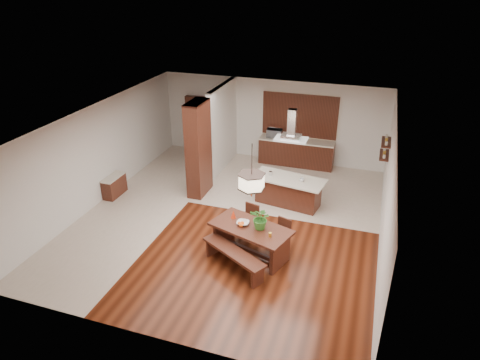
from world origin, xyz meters
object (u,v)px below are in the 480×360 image
(dining_bench, at_px, (234,260))
(microwave, at_px, (274,133))
(dining_chair_left, at_px, (249,222))
(range_hood, at_px, (292,125))
(hallway_console, at_px, (114,186))
(foliage_plant, at_px, (261,218))
(dining_chair_right, at_px, (280,236))
(pendant_lantern, at_px, (252,171))
(dining_table, at_px, (251,234))
(fruit_bowl, at_px, (243,223))
(kitchen_island, at_px, (288,191))
(island_cup, at_px, (302,180))

(dining_bench, xyz_separation_m, microwave, (-0.65, 6.31, 0.84))
(dining_chair_left, relative_size, range_hood, 1.01)
(hallway_console, relative_size, dining_bench, 0.49)
(dining_bench, xyz_separation_m, dining_chair_left, (-0.06, 1.35, 0.20))
(foliage_plant, bearing_deg, dining_chair_right, 45.80)
(dining_bench, bearing_deg, dining_chair_right, 51.40)
(foliage_plant, bearing_deg, pendant_lantern, -179.18)
(dining_chair_right, bearing_deg, dining_table, -127.66)
(foliage_plant, height_order, microwave, foliage_plant)
(fruit_bowl, bearing_deg, microwave, 96.61)
(kitchen_island, xyz_separation_m, island_cup, (0.40, -0.13, 0.47))
(dining_bench, height_order, dining_chair_left, dining_chair_left)
(dining_table, height_order, dining_chair_right, dining_chair_right)
(pendant_lantern, bearing_deg, microwave, 98.70)
(foliage_plant, xyz_separation_m, kitchen_island, (0.07, 2.74, -0.63))
(pendant_lantern, bearing_deg, kitchen_island, 83.60)
(dining_chair_left, relative_size, fruit_bowl, 3.10)
(dining_bench, xyz_separation_m, pendant_lantern, (0.21, 0.65, 1.99))
(range_hood, bearing_deg, hallway_console, -167.69)
(dining_chair_right, bearing_deg, microwave, 125.61)
(dining_bench, distance_m, foliage_plant, 1.14)
(dining_table, xyz_separation_m, microwave, (-0.87, 5.65, 0.51))
(dining_bench, height_order, dining_chair_right, dining_chair_right)
(island_cup, xyz_separation_m, microwave, (-1.57, 3.04, 0.18))
(dining_bench, distance_m, microwave, 6.40)
(dining_chair_left, xyz_separation_m, range_hood, (0.58, 2.04, 2.01))
(island_cup, distance_m, microwave, 3.42)
(dining_chair_left, distance_m, island_cup, 2.20)
(fruit_bowl, bearing_deg, pendant_lantern, -12.88)
(foliage_plant, distance_m, fruit_bowl, 0.52)
(dining_table, relative_size, dining_bench, 1.18)
(dining_chair_left, height_order, microwave, microwave)
(hallway_console, distance_m, fruit_bowl, 4.92)
(dining_chair_left, distance_m, dining_chair_right, 0.95)
(dining_table, relative_size, range_hood, 2.34)
(kitchen_island, distance_m, microwave, 3.21)
(foliage_plant, relative_size, range_hood, 0.61)
(dining_table, distance_m, fruit_bowl, 0.33)
(dining_chair_right, xyz_separation_m, fruit_bowl, (-0.85, -0.36, 0.41))
(dining_bench, distance_m, dining_chair_right, 1.37)
(hallway_console, bearing_deg, pendant_lantern, -18.46)
(hallway_console, xyz_separation_m, fruit_bowl, (4.64, -1.57, 0.51))
(pendant_lantern, height_order, fruit_bowl, pendant_lantern)
(dining_chair_left, xyz_separation_m, dining_chair_right, (0.90, -0.29, -0.03))
(dining_bench, distance_m, pendant_lantern, 2.11)
(dining_chair_right, distance_m, pendant_lantern, 1.97)
(range_hood, bearing_deg, dining_bench, -98.71)
(kitchen_island, xyz_separation_m, microwave, (-1.17, 2.91, 0.65))
(dining_bench, distance_m, fruit_bowl, 0.91)
(kitchen_island, bearing_deg, pendant_lantern, -86.96)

